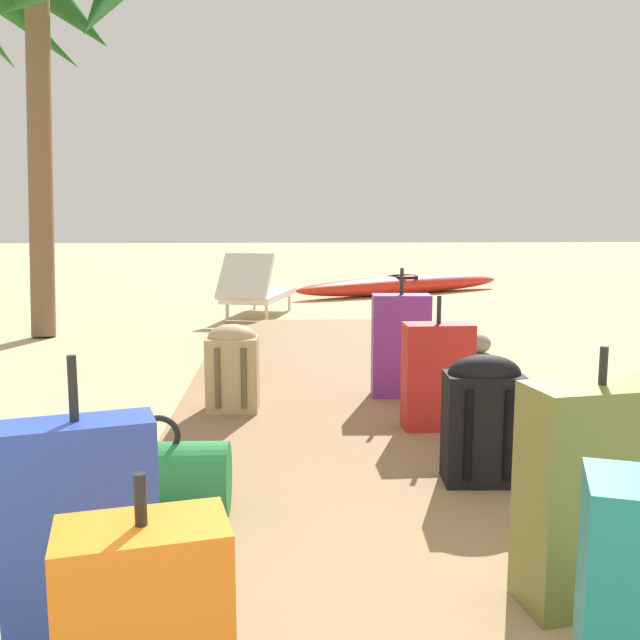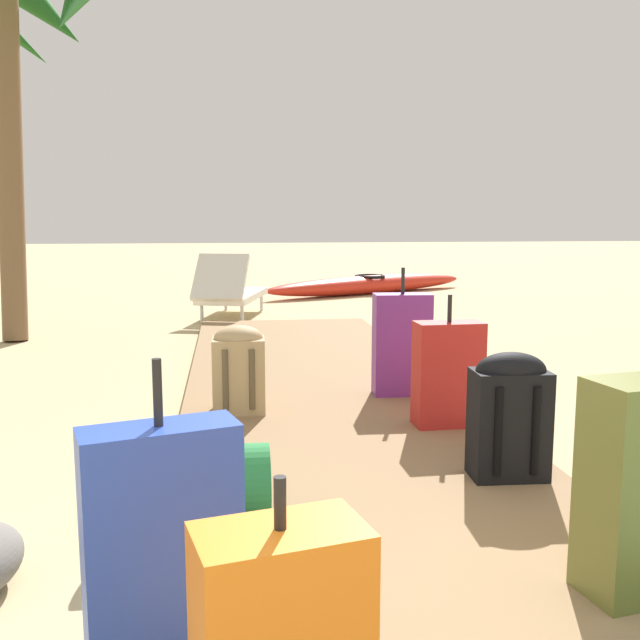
% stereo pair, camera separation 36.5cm
% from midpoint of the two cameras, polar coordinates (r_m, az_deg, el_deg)
% --- Properties ---
extents(ground_plane, '(60.00, 60.00, 0.00)m').
position_cam_midpoint_polar(ground_plane, '(3.74, 3.75, -10.83)').
color(ground_plane, tan).
extents(boardwalk, '(1.79, 7.19, 0.08)m').
position_cam_midpoint_polar(boardwalk, '(4.41, 2.67, -7.27)').
color(boardwalk, olive).
rests_on(boardwalk, ground).
extents(backpack_tan, '(0.31, 0.26, 0.52)m').
position_cam_midpoint_polar(backpack_tan, '(4.20, -4.64, -3.69)').
color(backpack_tan, tan).
rests_on(backpack_tan, boardwalk).
extents(duffel_bag_green, '(0.53, 0.29, 0.40)m').
position_cam_midpoint_polar(duffel_bag_green, '(2.82, -9.10, -12.59)').
color(duffel_bag_green, '#237538').
rests_on(duffel_bag_green, boardwalk).
extents(suitcase_olive, '(0.46, 0.29, 0.78)m').
position_cam_midpoint_polar(suitcase_olive, '(2.35, 25.76, -12.75)').
color(suitcase_olive, olive).
rests_on(suitcase_olive, boardwalk).
extents(suitcase_blue, '(0.43, 0.27, 0.80)m').
position_cam_midpoint_polar(suitcase_blue, '(1.99, -13.72, -16.63)').
color(suitcase_blue, '#2847B7').
rests_on(suitcase_blue, boardwalk).
extents(suitcase_purple, '(0.37, 0.19, 0.83)m').
position_cam_midpoint_polar(suitcase_purple, '(4.55, 8.85, -2.07)').
color(suitcase_purple, '#6B2D84').
rests_on(suitcase_purple, boardwalk).
extents(suitcase_red, '(0.37, 0.20, 0.73)m').
position_cam_midpoint_polar(suitcase_red, '(3.91, 12.16, -4.49)').
color(suitcase_red, red).
rests_on(suitcase_red, boardwalk).
extents(backpack_black, '(0.34, 0.23, 0.57)m').
position_cam_midpoint_polar(backpack_black, '(3.17, 16.34, -7.52)').
color(backpack_black, black).
rests_on(backpack_black, boardwalk).
extents(palm_tree_far_left, '(2.25, 2.16, 3.90)m').
position_cam_midpoint_polar(palm_tree_far_left, '(7.99, -21.04, 21.21)').
color(palm_tree_far_left, brown).
rests_on(palm_tree_far_left, ground).
extents(lounge_chair, '(0.96, 1.63, 0.80)m').
position_cam_midpoint_polar(lounge_chair, '(8.63, -3.98, 2.37)').
color(lounge_chair, white).
rests_on(lounge_chair, ground).
extents(kayak, '(3.71, 2.25, 0.30)m').
position_cam_midpoint_polar(kayak, '(11.35, 7.67, 2.84)').
color(kayak, red).
rests_on(kayak, ground).
extents(rock_right_near, '(0.28, 0.29, 0.17)m').
position_cam_midpoint_polar(rock_right_near, '(6.60, 14.35, -1.88)').
color(rock_right_near, gray).
rests_on(rock_right_near, ground).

